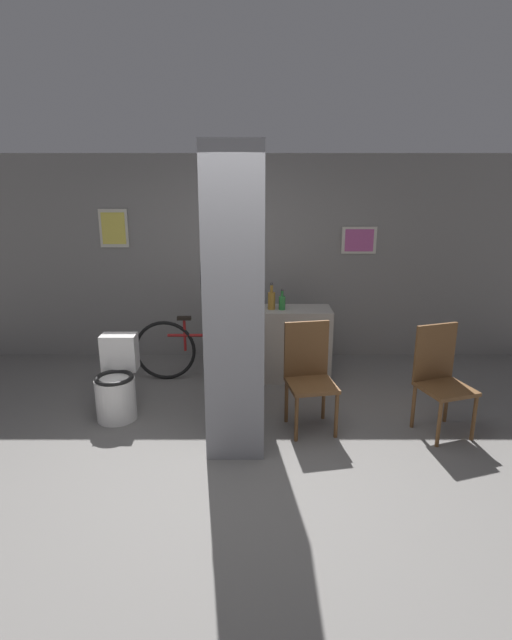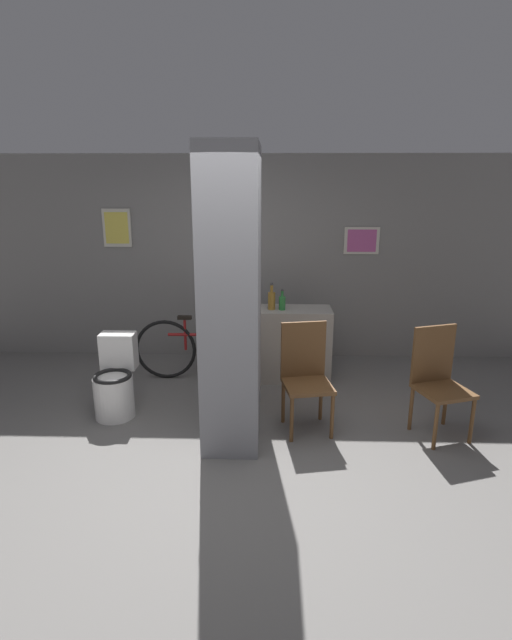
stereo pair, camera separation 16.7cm
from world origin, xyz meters
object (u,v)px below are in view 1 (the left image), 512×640
Objects in this scene: bottle_tall at (269,300)px; chair_near_pillar at (307,372)px; chair_by_doorway at (438,375)px; toilet at (115,385)px; bicycle at (204,349)px.

chair_near_pillar is at bearing -74.37° from bottle_tall.
chair_near_pillar is at bearing 157.98° from chair_by_doorway.
toilet is 3.13m from chair_by_doorway.
toilet is 1.94m from bottle_tall.
toilet is 1.23m from bicycle.
toilet is 2.56× the size of bottle_tall.
chair_by_doorway is at bearing -14.40° from chair_near_pillar.
bottle_tall reaches higher than toilet.
chair_near_pillar reaches higher than bicycle.
toilet is at bearing -130.44° from bicycle.
chair_by_doorway is (3.10, -0.29, 0.22)m from toilet.
bicycle is (-2.31, 1.22, -0.18)m from chair_by_doorway.
toilet reaches higher than bicycle.
bicycle is at bearing 134.02° from chair_by_doorway.
bottle_tall is (-1.54, 1.24, 0.42)m from chair_by_doorway.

